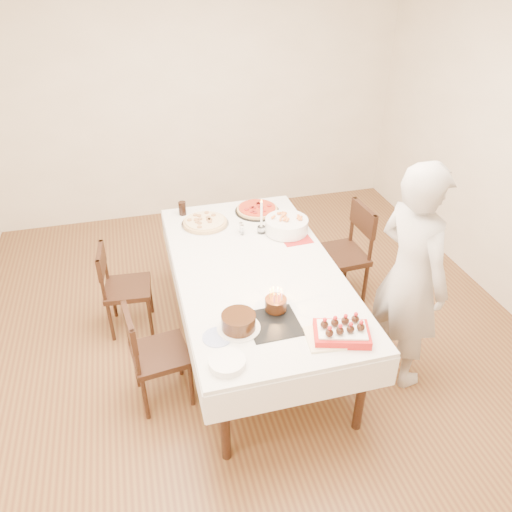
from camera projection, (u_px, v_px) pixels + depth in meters
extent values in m
plane|color=brown|center=(256.00, 347.00, 3.97)|extent=(5.00, 5.00, 0.00)
cube|color=#EFE3C9|center=(195.00, 94.00, 5.28)|extent=(4.50, 0.04, 2.70)
cube|color=white|center=(256.00, 308.00, 3.80)|extent=(1.22, 2.18, 0.75)
imported|color=#B8B3AD|center=(410.00, 278.00, 3.34)|extent=(0.53, 0.68, 1.66)
cylinder|color=beige|center=(205.00, 222.00, 4.11)|extent=(0.51, 0.51, 0.04)
cylinder|color=red|center=(257.00, 209.00, 4.31)|extent=(0.48, 0.48, 0.04)
cube|color=#B21E1E|center=(295.00, 238.00, 3.94)|extent=(0.24, 0.24, 0.01)
cylinder|color=white|center=(286.00, 225.00, 3.98)|extent=(0.39, 0.39, 0.11)
cylinder|color=white|center=(261.00, 216.00, 3.93)|extent=(0.07, 0.07, 0.30)
cylinder|color=black|center=(182.00, 208.00, 4.24)|extent=(0.07, 0.07, 0.12)
cylinder|color=black|center=(239.00, 322.00, 3.00)|extent=(0.35, 0.35, 0.11)
cube|color=black|center=(273.00, 324.00, 3.07)|extent=(0.32, 0.32, 0.01)
cylinder|color=#3E2211|center=(276.00, 300.00, 3.13)|extent=(0.16, 0.16, 0.14)
cube|color=beige|center=(335.00, 338.00, 2.96)|extent=(0.36, 0.26, 0.03)
cylinder|color=white|center=(227.00, 362.00, 2.76)|extent=(0.21, 0.21, 0.04)
cylinder|color=white|center=(218.00, 337.00, 2.96)|extent=(0.24, 0.24, 0.01)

